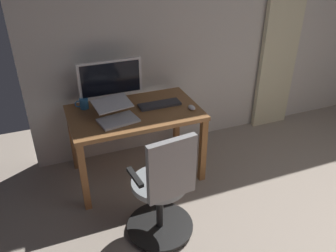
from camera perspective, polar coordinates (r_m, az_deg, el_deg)
name	(u,v)px	position (r m, az deg, el deg)	size (l,w,h in m)	color
back_room_partition	(255,19)	(4.16, 14.29, 16.83)	(5.13, 0.10, 2.68)	silver
curtain_right_panel	(283,29)	(4.30, 18.60, 15.01)	(0.49, 0.06, 2.44)	beige
desk	(135,120)	(3.30, -5.54, 1.00)	(1.23, 0.74, 0.73)	#946035
office_chair	(163,192)	(2.69, -0.80, -10.90)	(0.56, 0.56, 1.00)	black
computer_monitor	(111,80)	(3.35, -9.54, 7.61)	(0.61, 0.18, 0.43)	white
computer_keyboard	(160,104)	(3.34, -1.40, 3.62)	(0.41, 0.14, 0.02)	#333338
laptop	(116,114)	(3.10, -8.67, 1.98)	(0.39, 0.39, 0.16)	silver
computer_mouse	(192,107)	(3.27, 3.97, 3.10)	(0.06, 0.10, 0.04)	silver
mug_tea	(84,104)	(3.36, -13.88, 3.65)	(0.13, 0.08, 0.10)	teal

